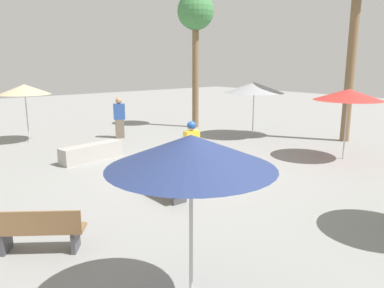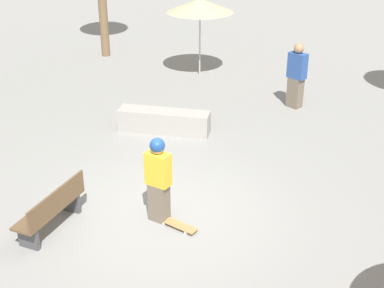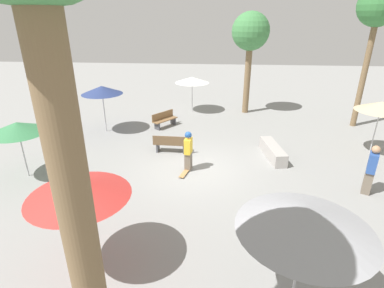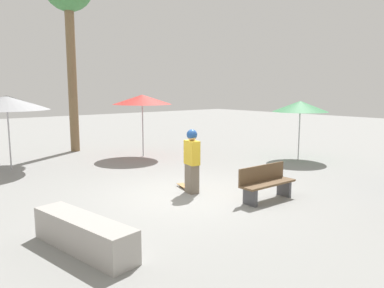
{
  "view_description": "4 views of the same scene",
  "coord_description": "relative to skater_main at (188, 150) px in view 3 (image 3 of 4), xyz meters",
  "views": [
    {
      "loc": [
        -8.68,
        6.95,
        3.38
      ],
      "look_at": [
        -0.5,
        0.1,
        1.04
      ],
      "focal_mm": 35.0,
      "sensor_mm": 36.0,
      "label": 1
    },
    {
      "loc": [
        -7.87,
        -3.67,
        5.64
      ],
      "look_at": [
        0.28,
        -0.5,
        1.39
      ],
      "focal_mm": 50.0,
      "sensor_mm": 36.0,
      "label": 2
    },
    {
      "loc": [
        0.79,
        -11.0,
        5.83
      ],
      "look_at": [
        -0.16,
        0.22,
        1.03
      ],
      "focal_mm": 28.0,
      "sensor_mm": 36.0,
      "label": 3
    },
    {
      "loc": [
        5.83,
        7.23,
        2.69
      ],
      "look_at": [
        -0.48,
        -0.3,
        1.25
      ],
      "focal_mm": 35.0,
      "sensor_mm": 36.0,
      "label": 4
    }
  ],
  "objects": [
    {
      "name": "skater_main",
      "position": [
        0.0,
        0.0,
        0.0
      ],
      "size": [
        0.32,
        0.48,
        1.67
      ],
      "rotation": [
        0.0,
        0.0,
        4.54
      ],
      "color": "#726656",
      "rests_on": "ground_plane"
    },
    {
      "name": "skateboard",
      "position": [
        -0.12,
        -0.41,
        -0.84
      ],
      "size": [
        0.4,
        0.82,
        0.07
      ],
      "rotation": [
        0.0,
        0.0,
        4.45
      ],
      "color": "#B7844C",
      "rests_on": "ground_plane"
    },
    {
      "name": "palm_tree_center_right",
      "position": [
        9.02,
        6.24,
        5.28
      ],
      "size": [
        2.1,
        2.1,
        7.43
      ],
      "color": "brown",
      "rests_on": "ground_plane"
    },
    {
      "name": "shade_umbrella_grey",
      "position": [
        2.85,
        -6.07,
        1.35
      ],
      "size": [
        2.7,
        2.7,
        2.49
      ],
      "color": "#B7B7BC",
      "rests_on": "ground_plane"
    },
    {
      "name": "bench_near",
      "position": [
        -0.98,
        1.65,
        -0.48
      ],
      "size": [
        1.61,
        0.48,
        0.85
      ],
      "rotation": [
        0.0,
        0.0,
        6.26
      ],
      "color": "#47474C",
      "rests_on": "ground_plane"
    },
    {
      "name": "concrete_ledge",
      "position": [
        3.66,
        1.53,
        -0.62
      ],
      "size": [
        0.91,
        2.36,
        0.56
      ],
      "rotation": [
        0.0,
        0.0,
        1.73
      ],
      "color": "#A8A39E",
      "rests_on": "ground_plane"
    },
    {
      "name": "ground_plane",
      "position": [
        0.28,
        0.07,
        -0.9
      ],
      "size": [
        60.0,
        60.0,
        0.0
      ],
      "primitive_type": "plane",
      "color": "gray"
    },
    {
      "name": "bench_far",
      "position": [
        -1.86,
        5.14,
        -0.48
      ],
      "size": [
        1.31,
        1.54,
        0.85
      ],
      "rotation": [
        0.0,
        0.0,
        4.07
      ],
      "color": "#47474C",
      "rests_on": "ground_plane"
    },
    {
      "name": "shade_umbrella_red",
      "position": [
        -1.95,
        -5.4,
        1.38
      ],
      "size": [
        2.34,
        2.34,
        2.48
      ],
      "color": "#B7B7BC",
      "rests_on": "ground_plane"
    },
    {
      "name": "bystander_watching",
      "position": [
        6.52,
        -1.2,
        0.01
      ],
      "size": [
        0.47,
        0.57,
        1.83
      ],
      "rotation": [
        0.0,
        0.0,
        4.25
      ],
      "color": "#726656",
      "rests_on": "ground_plane"
    },
    {
      "name": "shade_umbrella_green",
      "position": [
        -6.29,
        -1.05,
        1.13
      ],
      "size": [
        2.11,
        2.11,
        2.25
      ],
      "color": "#B7B7BC",
      "rests_on": "ground_plane"
    },
    {
      "name": "palm_tree_left",
      "position": [
        2.97,
        8.41,
        3.99
      ],
      "size": [
        2.27,
        2.27,
        6.18
      ],
      "color": "brown",
      "rests_on": "ground_plane"
    },
    {
      "name": "shade_umbrella_white",
      "position": [
        -0.54,
        8.29,
        1.2
      ],
      "size": [
        2.23,
        2.23,
        2.28
      ],
      "color": "#B7B7BC",
      "rests_on": "ground_plane"
    },
    {
      "name": "shade_umbrella_navy",
      "position": [
        -4.95,
        4.14,
        1.39
      ],
      "size": [
        2.15,
        2.15,
        2.51
      ],
      "color": "#B7B7BC",
      "rests_on": "ground_plane"
    },
    {
      "name": "shade_umbrella_tan",
      "position": [
        8.21,
        2.27,
        1.36
      ],
      "size": [
        2.11,
        2.11,
        2.47
      ],
      "color": "#B7B7BC",
      "rests_on": "ground_plane"
    }
  ]
}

